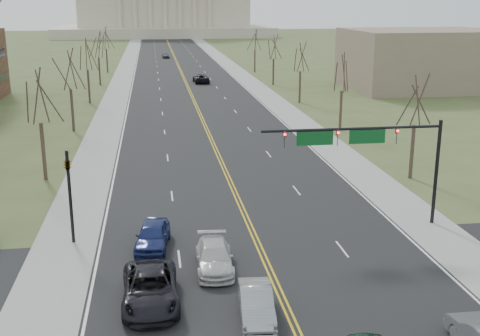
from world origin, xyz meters
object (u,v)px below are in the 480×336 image
object	(u,v)px
signal_left	(69,186)
car_far_nb	(201,78)
car_sb_inner_second	(214,257)
car_sb_outer_second	(153,235)
car_far_sb	(166,55)
car_sb_outer_lead	(150,289)
car_sb_inner_lead	(256,303)
signal_mast	(366,144)

from	to	relation	value
signal_left	car_far_nb	size ratio (longest dim) A/B	1.04
car_sb_inner_second	car_sb_outer_second	xyz separation A→B (m)	(-3.45, 3.60, 0.08)
car_far_sb	car_far_nb	bearing A→B (deg)	-91.43
car_sb_outer_second	car_far_sb	xyz separation A→B (m)	(4.07, 127.47, -0.08)
car_sb_outer_lead	car_sb_outer_second	distance (m)	7.20
car_sb_inner_lead	car_far_nb	xyz separation A→B (m)	(4.41, 86.15, 0.07)
car_sb_inner_lead	car_far_sb	xyz separation A→B (m)	(-0.81, 136.75, -0.02)
signal_left	car_sb_inner_lead	xyz separation A→B (m)	(9.86, -10.86, -2.97)
signal_mast	car_sb_outer_second	size ratio (longest dim) A/B	2.57
signal_left	car_sb_outer_lead	distance (m)	10.41
car_sb_outer_lead	car_sb_inner_second	bearing A→B (deg)	44.03
car_far_sb	car_sb_inner_second	bearing A→B (deg)	-97.60
signal_left	car_sb_inner_second	bearing A→B (deg)	-31.58
signal_left	car_sb_outer_second	distance (m)	5.97
signal_mast	car_far_nb	size ratio (longest dim) A/B	2.11
signal_mast	signal_left	bearing A→B (deg)	180.00
signal_left	car_sb_outer_second	bearing A→B (deg)	-17.56
car_sb_outer_lead	car_sb_outer_second	size ratio (longest dim) A/B	1.27
signal_left	car_sb_inner_lead	distance (m)	14.96
signal_mast	car_far_nb	bearing A→B (deg)	93.55
car_sb_inner_lead	car_sb_inner_second	bearing A→B (deg)	108.92
car_sb_inner_second	car_far_sb	bearing A→B (deg)	92.17
signal_mast	car_sb_inner_second	xyz separation A→B (m)	(-10.52, -5.18, -5.02)
signal_mast	car_sb_inner_second	world-z (taller)	signal_mast
signal_mast	car_sb_inner_lead	bearing A→B (deg)	-129.94
car_sb_inner_second	car_sb_inner_lead	bearing A→B (deg)	-73.37
signal_mast	car_far_sb	bearing A→B (deg)	94.50
signal_mast	car_far_nb	xyz separation A→B (m)	(-4.67, 75.29, -4.95)
signal_left	car_sb_outer_second	world-z (taller)	signal_left
signal_mast	car_far_sb	distance (m)	126.38
car_far_sb	car_sb_outer_second	bearing A→B (deg)	-99.15
signal_mast	signal_left	size ratio (longest dim) A/B	2.02
signal_left	car_sb_inner_second	distance (m)	10.33
car_sb_inner_lead	car_sb_outer_second	size ratio (longest dim) A/B	0.94
car_sb_inner_second	car_far_nb	bearing A→B (deg)	88.28
car_sb_inner_second	car_far_sb	world-z (taller)	car_sb_inner_second
signal_left	car_sb_outer_lead	world-z (taller)	signal_left
car_sb_inner_second	car_sb_outer_second	size ratio (longest dim) A/B	1.06
car_sb_inner_lead	car_sb_outer_lead	world-z (taller)	car_sb_outer_lead
car_sb_inner_second	car_sb_outer_second	bearing A→B (deg)	136.17
car_sb_outer_lead	car_far_nb	size ratio (longest dim) A/B	1.04
car_sb_inner_lead	signal_mast	bearing A→B (deg)	54.80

